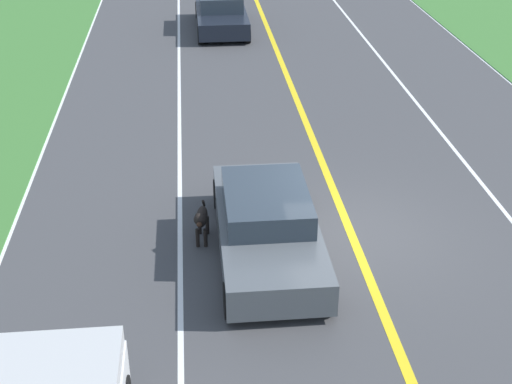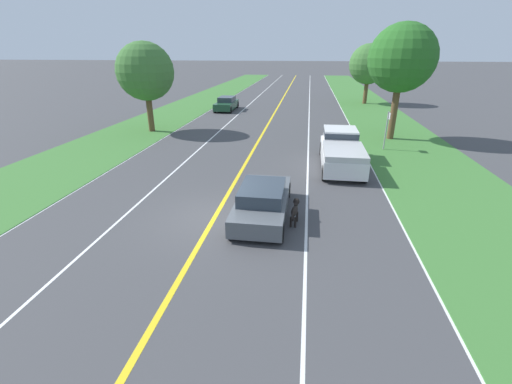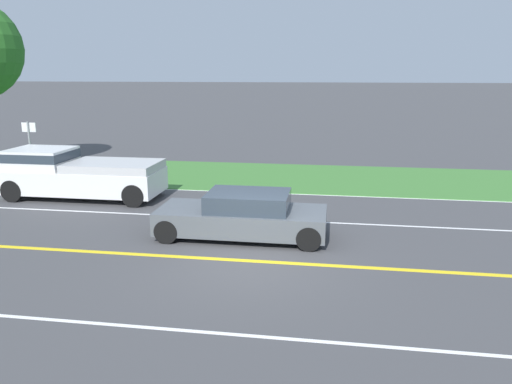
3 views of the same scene
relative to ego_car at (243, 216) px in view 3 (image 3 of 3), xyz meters
name	(u,v)px [view 3 (image 3 of 3)]	position (x,y,z in m)	size (l,w,h in m)	color
ground_plane	(250,261)	(-1.80, -0.50, -0.61)	(400.00, 400.00, 0.00)	#424244
centre_divider_line	(250,261)	(-1.80, -0.50, -0.60)	(0.18, 160.00, 0.01)	yellow
lane_edge_line_right	(281,193)	(5.20, -0.50, -0.60)	(0.14, 160.00, 0.01)	white
lane_dash_same_dir	(269,220)	(1.70, -0.50, -0.60)	(0.10, 160.00, 0.01)	white
lane_dash_oncoming	(217,333)	(-5.30, -0.50, -0.60)	(0.10, 160.00, 0.01)	white
grass_verge_right	(288,177)	(8.20, -0.50, -0.59)	(6.00, 160.00, 0.03)	#3D7533
ego_car	(243,216)	(0.00, 0.00, 0.00)	(1.91, 4.65, 1.28)	#51565B
dog	(266,207)	(1.25, -0.46, -0.06)	(0.33, 1.24, 0.87)	black
pickup_truck	(77,173)	(3.46, 6.78, 0.30)	(2.13, 5.62, 1.78)	silver
street_sign	(30,142)	(6.51, 10.53, 0.92)	(0.11, 0.64, 2.43)	gray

